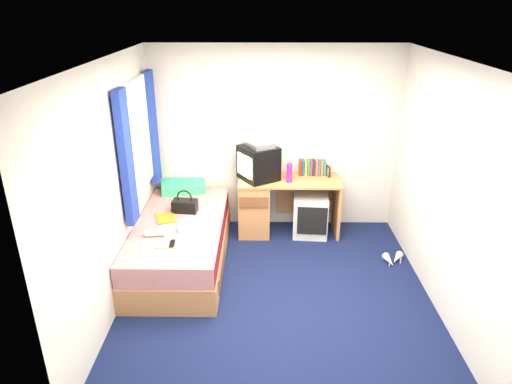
{
  "coord_description": "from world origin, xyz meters",
  "views": [
    {
      "loc": [
        -0.17,
        -4.02,
        2.88
      ],
      "look_at": [
        -0.23,
        0.7,
        0.88
      ],
      "focal_mm": 32.0,
      "sensor_mm": 36.0,
      "label": 1
    }
  ],
  "objects_px": {
    "white_heels": "(393,259)",
    "colour_swatch_fan": "(166,247)",
    "towel": "(194,226)",
    "picture_frame": "(328,171)",
    "water_bottle": "(155,233)",
    "pillow": "(183,186)",
    "aerosol_can": "(278,170)",
    "remote_control": "(172,244)",
    "pink_water_bottle": "(289,173)",
    "vcr": "(259,144)",
    "handbag": "(185,205)",
    "storage_cube": "(310,215)",
    "crt_tv": "(258,163)",
    "magazine": "(166,218)",
    "desk": "(268,203)",
    "bed": "(181,243)"
  },
  "relations": [
    {
      "from": "desk",
      "to": "handbag",
      "type": "xyz_separation_m",
      "value": [
        -0.99,
        -0.54,
        0.21
      ]
    },
    {
      "from": "aerosol_can",
      "to": "magazine",
      "type": "height_order",
      "value": "aerosol_can"
    },
    {
      "from": "desk",
      "to": "remote_control",
      "type": "bearing_deg",
      "value": -126.61
    },
    {
      "from": "pillow",
      "to": "pink_water_bottle",
      "type": "bearing_deg",
      "value": -8.0
    },
    {
      "from": "storage_cube",
      "to": "aerosol_can",
      "type": "xyz_separation_m",
      "value": [
        -0.43,
        0.16,
        0.56
      ]
    },
    {
      "from": "desk",
      "to": "vcr",
      "type": "xyz_separation_m",
      "value": [
        -0.12,
        0.0,
        0.81
      ]
    },
    {
      "from": "handbag",
      "to": "white_heels",
      "type": "xyz_separation_m",
      "value": [
        2.47,
        -0.24,
        -0.58
      ]
    },
    {
      "from": "picture_frame",
      "to": "magazine",
      "type": "xyz_separation_m",
      "value": [
        -1.97,
        -0.85,
        -0.27
      ]
    },
    {
      "from": "desk",
      "to": "handbag",
      "type": "bearing_deg",
      "value": -151.27
    },
    {
      "from": "crt_tv",
      "to": "remote_control",
      "type": "height_order",
      "value": "crt_tv"
    },
    {
      "from": "desk",
      "to": "remote_control",
      "type": "distance_m",
      "value": 1.69
    },
    {
      "from": "handbag",
      "to": "pink_water_bottle",
      "type": "bearing_deg",
      "value": 25.18
    },
    {
      "from": "pink_water_bottle",
      "to": "handbag",
      "type": "xyz_separation_m",
      "value": [
        -1.26,
        -0.44,
        -0.25
      ]
    },
    {
      "from": "vcr",
      "to": "white_heels",
      "type": "height_order",
      "value": "vcr"
    },
    {
      "from": "towel",
      "to": "colour_swatch_fan",
      "type": "bearing_deg",
      "value": -121.12
    },
    {
      "from": "vcr",
      "to": "aerosol_can",
      "type": "bearing_deg",
      "value": 80.44
    },
    {
      "from": "bed",
      "to": "water_bottle",
      "type": "height_order",
      "value": "water_bottle"
    },
    {
      "from": "pillow",
      "to": "magazine",
      "type": "bearing_deg",
      "value": -95.39
    },
    {
      "from": "pillow",
      "to": "colour_swatch_fan",
      "type": "height_order",
      "value": "pillow"
    },
    {
      "from": "pink_water_bottle",
      "to": "magazine",
      "type": "relative_size",
      "value": 0.83
    },
    {
      "from": "picture_frame",
      "to": "white_heels",
      "type": "height_order",
      "value": "picture_frame"
    },
    {
      "from": "vcr",
      "to": "water_bottle",
      "type": "relative_size",
      "value": 1.89
    },
    {
      "from": "pink_water_bottle",
      "to": "magazine",
      "type": "height_order",
      "value": "pink_water_bottle"
    },
    {
      "from": "crt_tv",
      "to": "aerosol_can",
      "type": "distance_m",
      "value": 0.3
    },
    {
      "from": "pillow",
      "to": "aerosol_can",
      "type": "relative_size",
      "value": 3.43
    },
    {
      "from": "bed",
      "to": "vcr",
      "type": "distance_m",
      "value": 1.55
    },
    {
      "from": "crt_tv",
      "to": "aerosol_can",
      "type": "relative_size",
      "value": 3.52
    },
    {
      "from": "picture_frame",
      "to": "water_bottle",
      "type": "xyz_separation_m",
      "value": [
        -2.01,
        -1.27,
        -0.24
      ]
    },
    {
      "from": "white_heels",
      "to": "magazine",
      "type": "bearing_deg",
      "value": 178.96
    },
    {
      "from": "towel",
      "to": "vcr",
      "type": "bearing_deg",
      "value": 55.65
    },
    {
      "from": "picture_frame",
      "to": "pink_water_bottle",
      "type": "bearing_deg",
      "value": -173.37
    },
    {
      "from": "picture_frame",
      "to": "towel",
      "type": "distance_m",
      "value": 1.98
    },
    {
      "from": "pillow",
      "to": "magazine",
      "type": "distance_m",
      "value": 0.84
    },
    {
      "from": "pillow",
      "to": "picture_frame",
      "type": "distance_m",
      "value": 1.91
    },
    {
      "from": "towel",
      "to": "magazine",
      "type": "xyz_separation_m",
      "value": [
        -0.37,
        0.28,
        -0.04
      ]
    },
    {
      "from": "storage_cube",
      "to": "towel",
      "type": "distance_m",
      "value": 1.71
    },
    {
      "from": "pillow",
      "to": "storage_cube",
      "type": "relative_size",
      "value": 1.03
    },
    {
      "from": "crt_tv",
      "to": "handbag",
      "type": "distance_m",
      "value": 1.08
    },
    {
      "from": "picture_frame",
      "to": "white_heels",
      "type": "relative_size",
      "value": 0.49
    },
    {
      "from": "storage_cube",
      "to": "picture_frame",
      "type": "height_order",
      "value": "picture_frame"
    },
    {
      "from": "remote_control",
      "to": "white_heels",
      "type": "relative_size",
      "value": 0.56
    },
    {
      "from": "handbag",
      "to": "colour_swatch_fan",
      "type": "bearing_deg",
      "value": -88.24
    },
    {
      "from": "bed",
      "to": "pillow",
      "type": "distance_m",
      "value": 0.98
    },
    {
      "from": "magazine",
      "to": "pink_water_bottle",
      "type": "bearing_deg",
      "value": 23.62
    },
    {
      "from": "pillow",
      "to": "pink_water_bottle",
      "type": "relative_size",
      "value": 2.44
    },
    {
      "from": "white_heels",
      "to": "colour_swatch_fan",
      "type": "bearing_deg",
      "value": -166.27
    },
    {
      "from": "vcr",
      "to": "towel",
      "type": "height_order",
      "value": "vcr"
    },
    {
      "from": "picture_frame",
      "to": "aerosol_can",
      "type": "height_order",
      "value": "aerosol_can"
    },
    {
      "from": "aerosol_can",
      "to": "white_heels",
      "type": "bearing_deg",
      "value": -33.03
    },
    {
      "from": "pink_water_bottle",
      "to": "water_bottle",
      "type": "bearing_deg",
      "value": -144.45
    }
  ]
}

